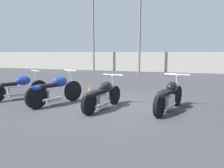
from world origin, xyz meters
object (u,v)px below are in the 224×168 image
object	(u,v)px
motorcycle_slot_0	(18,87)
motorcycle_slot_3	(169,96)
light_pole_right	(140,6)
light_pole_left	(93,13)
motorcycle_slot_1	(55,90)
traffic_cone_far	(89,92)
motorcycle_slot_2	(102,95)

from	to	relation	value
motorcycle_slot_0	motorcycle_slot_3	xyz separation A→B (m)	(5.04, 0.05, 0.00)
light_pole_right	motorcycle_slot_3	xyz separation A→B (m)	(3.03, -10.55, -4.63)
light_pole_left	motorcycle_slot_1	xyz separation A→B (m)	(3.68, -11.38, -4.40)
motorcycle_slot_3	traffic_cone_far	xyz separation A→B (m)	(-2.78, 0.90, -0.21)
light_pole_left	motorcycle_slot_1	bearing A→B (deg)	-72.07
light_pole_right	motorcycle_slot_2	xyz separation A→B (m)	(1.24, -10.93, -4.63)
light_pole_left	motorcycle_slot_0	bearing A→B (deg)	-79.80
motorcycle_slot_0	motorcycle_slot_1	world-z (taller)	motorcycle_slot_1
motorcycle_slot_2	motorcycle_slot_3	distance (m)	1.83
light_pole_left	motorcycle_slot_0	xyz separation A→B (m)	(1.99, -11.09, -4.44)
light_pole_left	light_pole_right	distance (m)	4.05
motorcycle_slot_2	traffic_cone_far	bearing A→B (deg)	138.20
light_pole_right	traffic_cone_far	distance (m)	10.79
light_pole_right	motorcycle_slot_1	world-z (taller)	light_pole_right
light_pole_right	motorcycle_slot_1	distance (m)	11.82
motorcycle_slot_0	motorcycle_slot_2	distance (m)	3.27
light_pole_left	motorcycle_slot_3	size ratio (longest dim) A/B	4.12
motorcycle_slot_1	motorcycle_slot_2	size ratio (longest dim) A/B	1.01
light_pole_right	motorcycle_slot_0	xyz separation A→B (m)	(-2.02, -10.60, -4.64)
motorcycle_slot_1	traffic_cone_far	xyz separation A→B (m)	(0.58, 1.24, -0.25)
motorcycle_slot_0	motorcycle_slot_2	bearing A→B (deg)	20.02
light_pole_left	motorcycle_slot_2	world-z (taller)	light_pole_left
light_pole_left	motorcycle_slot_2	distance (m)	13.33
motorcycle_slot_1	motorcycle_slot_2	distance (m)	1.57
light_pole_right	motorcycle_slot_0	world-z (taller)	light_pole_right
light_pole_right	traffic_cone_far	xyz separation A→B (m)	(0.25, -9.64, -4.84)
motorcycle_slot_2	traffic_cone_far	world-z (taller)	motorcycle_slot_2
motorcycle_slot_3	motorcycle_slot_0	bearing A→B (deg)	-164.77
motorcycle_slot_1	motorcycle_slot_2	xyz separation A→B (m)	(1.57, -0.04, -0.04)
motorcycle_slot_3	traffic_cone_far	size ratio (longest dim) A/B	4.93
motorcycle_slot_3	traffic_cone_far	world-z (taller)	motorcycle_slot_3
light_pole_right	motorcycle_slot_2	distance (m)	11.94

